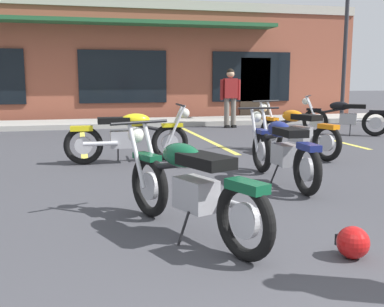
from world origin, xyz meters
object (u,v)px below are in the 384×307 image
Objects in this scene: helmet_on_pavement at (353,242)px; motorcycle_green_cafe_racer at (129,136)px; motorcycle_orange_scrambler at (296,130)px; motorcycle_foreground_classic at (189,185)px; motorcycle_silver_naked at (282,149)px; person_in_shorts_foreground at (230,94)px; parking_lot_lamp_post at (349,9)px; motorcycle_black_cruiser at (344,116)px.

motorcycle_green_cafe_racer is at bearing 105.37° from helmet_on_pavement.
motorcycle_green_cafe_racer is 1.03× the size of motorcycle_orange_scrambler.
motorcycle_orange_scrambler reaches higher than helmet_on_pavement.
motorcycle_foreground_classic is 0.95× the size of motorcycle_silver_naked.
motorcycle_silver_naked is 1.00× the size of motorcycle_green_cafe_racer.
parking_lot_lamp_post is at bearing 2.50° from person_in_shorts_foreground.
motorcycle_silver_naked is 8.10× the size of helmet_on_pavement.
motorcycle_green_cafe_racer is 4.78m from helmet_on_pavement.
parking_lot_lamp_post reaches higher than person_in_shorts_foreground.
motorcycle_black_cruiser is at bearing 24.62° from motorcycle_green_cafe_racer.
helmet_on_pavement is (-0.60, -2.63, -0.33)m from motorcycle_silver_naked.
parking_lot_lamp_post reaches higher than motorcycle_green_cafe_racer.
person_in_shorts_foreground is (0.35, 4.87, 0.49)m from motorcycle_orange_scrambler.
parking_lot_lamp_post is (1.55, 2.50, 2.98)m from motorcycle_black_cruiser.
motorcycle_foreground_classic is at bearing -87.90° from motorcycle_green_cafe_racer.
motorcycle_green_cafe_racer is at bearing 133.41° from motorcycle_silver_naked.
motorcycle_green_cafe_racer is (-0.14, 3.74, 0.00)m from motorcycle_foreground_classic.
motorcycle_green_cafe_racer is 1.26× the size of person_in_shorts_foreground.
motorcycle_black_cruiser is 5.92m from motorcycle_silver_naked.
person_in_shorts_foreground reaches higher than motorcycle_foreground_classic.
motorcycle_black_cruiser is 3.60m from motorcycle_orange_scrambler.
helmet_on_pavement is at bearing -102.76° from motorcycle_silver_naked.
motorcycle_silver_naked and motorcycle_green_cafe_racer have the same top height.
motorcycle_green_cafe_racer is at bearing -144.75° from parking_lot_lamp_post.
motorcycle_black_cruiser is 6.97× the size of helmet_on_pavement.
motorcycle_foreground_classic is 1.19× the size of person_in_shorts_foreground.
motorcycle_silver_naked is at bearing -121.21° from motorcycle_orange_scrambler.
person_in_shorts_foreground is at bearing 85.90° from motorcycle_orange_scrambler.
helmet_on_pavement is 0.05× the size of parking_lot_lamp_post.
motorcycle_black_cruiser reaches higher than helmet_on_pavement.
parking_lot_lamp_post reaches higher than motorcycle_foreground_classic.
motorcycle_orange_scrambler is (2.94, 3.79, 0.00)m from motorcycle_foreground_classic.
helmet_on_pavement is (-4.38, -7.19, -0.33)m from motorcycle_black_cruiser.
motorcycle_green_cafe_racer is at bearing -124.90° from person_in_shorts_foreground.
person_in_shorts_foreground is at bearing 69.18° from motorcycle_foreground_classic.
motorcycle_silver_naked is at bearing -129.70° from motorcycle_black_cruiser.
motorcycle_green_cafe_racer reaches higher than helmet_on_pavement.
parking_lot_lamp_post is at bearing 58.53° from helmet_on_pavement.
helmet_on_pavement is at bearing -74.63° from motorcycle_green_cafe_racer.
motorcycle_orange_scrambler is 7.15m from parking_lot_lamp_post.
helmet_on_pavement is (-1.82, -4.65, -0.33)m from motorcycle_orange_scrambler.
motorcycle_foreground_classic is 11.68m from parking_lot_lamp_post.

